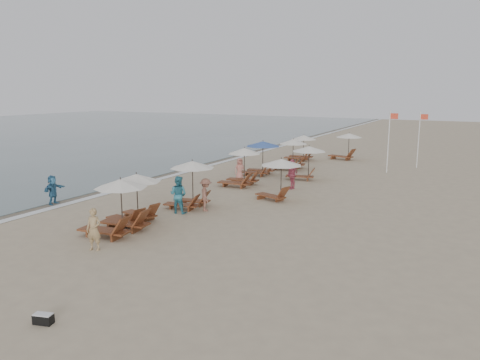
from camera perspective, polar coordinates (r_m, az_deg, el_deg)
The scene contains 22 objects.
ground at distance 19.01m, azimuth 2.25°, elevation -6.98°, with size 160.00×160.00×0.00m, color tan.
wet_sand_band at distance 33.75m, azimuth -9.57°, elevation 0.85°, with size 3.20×140.00×0.01m, color #6B5E4C.
foam_line at distance 32.98m, azimuth -7.78°, elevation 0.68°, with size 0.50×140.00×0.02m, color white.
lounger_station_0 at distance 19.81m, azimuth -14.87°, elevation -3.54°, with size 2.69×2.22×2.32m.
lounger_station_1 at distance 21.29m, azimuth -12.85°, elevation -2.11°, with size 2.47×2.16×2.22m.
lounger_station_2 at distance 23.48m, azimuth -6.18°, elevation -0.35°, with size 2.47×2.23×2.39m.
lounger_station_3 at distance 28.72m, azimuth 0.06°, elevation 1.36°, with size 2.53×2.03×2.36m.
lounger_station_4 at distance 32.42m, azimuth 2.46°, elevation 2.79°, with size 2.64×2.38×2.36m.
lounger_station_5 at distance 35.02m, azimuth 6.01°, elevation 2.92°, with size 2.73×2.44×2.25m.
lounger_station_6 at distance 39.45m, azimuth 7.41°, elevation 3.85°, with size 2.58×2.15×2.12m.
inland_station_0 at distance 25.04m, azimuth 4.60°, elevation 0.86°, with size 2.58×2.24×2.22m.
inland_station_1 at distance 30.89m, azimuth 8.01°, elevation 2.67°, with size 2.61×2.24×2.22m.
inland_station_2 at distance 40.61m, azimuth 12.71°, elevation 4.29°, with size 2.84×2.24×2.22m.
beachgoer_near at distance 18.10m, azimuth -17.42°, elevation -5.77°, with size 0.58×0.38×1.60m, color tan.
beachgoer_mid_a at distance 22.58m, azimuth -7.54°, elevation -1.78°, with size 0.88×0.69×1.81m, color teal.
beachgoer_mid_b at distance 22.88m, azimuth -4.20°, elevation -1.80°, with size 1.04×0.60×1.61m, color brown.
beachgoer_far_a at distance 27.99m, azimuth 6.41°, elevation 0.72°, with size 1.05×0.44×1.80m, color #B5485C.
beachgoer_far_b at distance 30.26m, azimuth -0.04°, elevation 1.29°, with size 0.74×0.48×1.52m, color tan.
waterline_walker at distance 26.00m, azimuth -21.89°, elevation -1.12°, with size 1.42×0.45×1.53m, color #2C6286.
duffel_bag at distance 13.35m, azimuth -22.89°, elevation -15.33°, with size 0.54×0.37×0.27m.
flag_pole_near at distance 34.71m, azimuth 17.75°, elevation 4.85°, with size 0.60×0.08×4.43m.
flag_pole_far at distance 37.74m, azimuth 21.05°, elevation 4.96°, with size 0.60×0.08×4.26m.
Camera 1 is at (7.81, -16.31, 5.87)m, focal length 34.95 mm.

